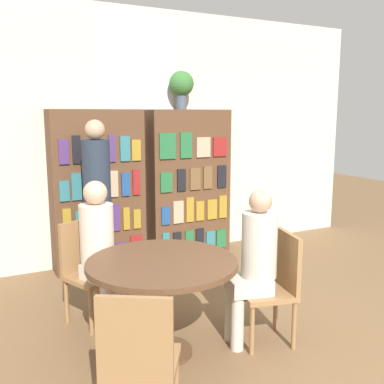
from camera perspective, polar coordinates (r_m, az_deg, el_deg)
name	(u,v)px	position (r m, az deg, el deg)	size (l,w,h in m)	color
wall_back	(139,136)	(5.53, -6.78, 7.07)	(6.40, 0.07, 3.00)	beige
bookshelf_left	(98,191)	(5.23, -11.86, 0.16)	(1.04, 0.34, 1.82)	brown
bookshelf_right	(189,183)	(5.64, -0.42, 1.10)	(1.04, 0.34, 1.82)	brown
flower_vase	(181,85)	(5.55, -1.35, 13.40)	(0.30, 0.30, 0.46)	#475166
reading_table	(162,278)	(3.34, -3.81, -10.85)	(1.10, 1.10, 0.73)	brown
chair_near_camera	(139,358)	(2.59, -6.74, -20.16)	(0.55, 0.55, 0.87)	olive
chair_left_side	(88,266)	(4.01, -13.06, -9.17)	(0.52, 0.52, 0.87)	olive
chair_far_side	(275,282)	(3.63, 10.48, -11.19)	(0.48, 0.48, 0.87)	olive
seated_reader_left	(100,245)	(3.81, -11.61, -6.57)	(0.38, 0.42, 1.24)	beige
seated_reader_right	(254,258)	(3.49, 7.88, -8.33)	(0.40, 0.34, 1.22)	beige
librarian_standing	(97,186)	(4.69, -11.98, 0.75)	(0.28, 0.55, 1.72)	#232D3D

